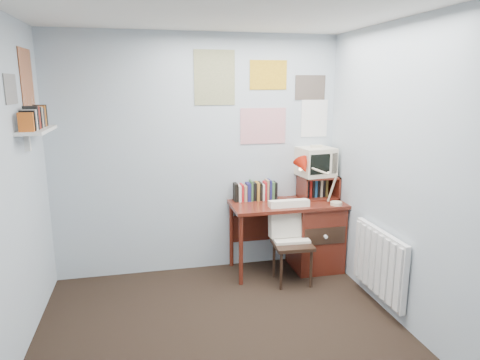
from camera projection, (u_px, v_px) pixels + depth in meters
The scene contains 12 objects.
back_wall at pixel (199, 156), 4.48m from camera, with size 3.00×0.02×2.50m, color #AEBEC7.
right_wall at pixel (432, 187), 3.14m from camera, with size 0.02×3.50×2.50m, color #AEBEC7.
desk at pixel (310, 232), 4.66m from camera, with size 1.20×0.55×0.76m.
desk_chair at pixel (293, 245), 4.31m from camera, with size 0.41×0.39×0.81m, color black.
desk_lamp at pixel (337, 184), 4.39m from camera, with size 0.31×0.26×0.44m, color #B81D0C.
tv_riser at pixel (318, 187), 4.69m from camera, with size 0.40×0.30×0.25m, color #5C2015.
crt_tv at pixel (316, 160), 4.64m from camera, with size 0.35×0.33×0.34m, color beige.
book_row at pixel (261, 190), 4.62m from camera, with size 0.60×0.14×0.22m, color #5C2015.
radiator at pixel (379, 263), 3.84m from camera, with size 0.09×0.80×0.60m, color white.
wall_shelf at pixel (37, 130), 3.48m from camera, with size 0.20×0.62×0.24m, color white.
posters_back at pixel (264, 97), 4.50m from camera, with size 1.20×0.01×0.90m, color white.
posters_left at pixel (19, 82), 3.38m from camera, with size 0.01×0.70×0.60m, color white.
Camera 1 is at (-0.56, -2.66, 1.99)m, focal length 32.00 mm.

